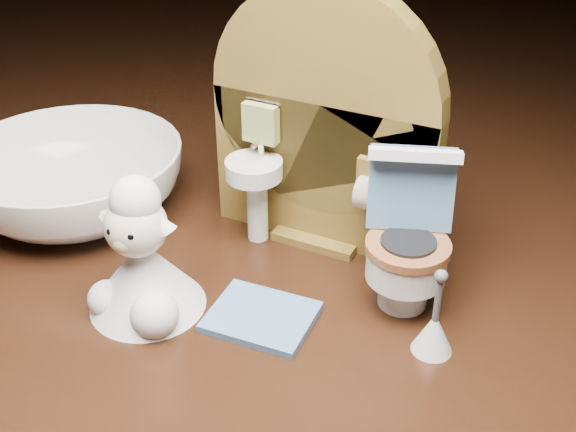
{
  "coord_description": "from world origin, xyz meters",
  "views": [
    {
      "loc": [
        0.14,
        -0.26,
        0.24
      ],
      "look_at": [
        0.01,
        0.01,
        0.05
      ],
      "focal_mm": 45.0,
      "sensor_mm": 36.0,
      "label": 1
    }
  ],
  "objects": [
    {
      "name": "backdrop_panel",
      "position": [
        -0.0,
        0.06,
        0.07
      ],
      "size": [
        0.13,
        0.05,
        0.15
      ],
      "color": "brown",
      "rests_on": "ground"
    },
    {
      "name": "toy_toilet",
      "position": [
        0.06,
        0.03,
        0.03
      ],
      "size": [
        0.05,
        0.06,
        0.08
      ],
      "rotation": [
        0.0,
        0.0,
        0.35
      ],
      "color": "white",
      "rests_on": "ground"
    },
    {
      "name": "bath_mat",
      "position": [
        0.0,
        -0.02,
        0.0
      ],
      "size": [
        0.05,
        0.05,
        0.0
      ],
      "primitive_type": "cube",
      "rotation": [
        0.0,
        0.0,
        0.07
      ],
      "color": "#5278A6",
      "rests_on": "ground"
    },
    {
      "name": "toilet_brush",
      "position": [
        0.09,
        -0.0,
        0.01
      ],
      "size": [
        0.02,
        0.02,
        0.05
      ],
      "color": "white",
      "rests_on": "ground"
    },
    {
      "name": "plush_lamb",
      "position": [
        -0.05,
        -0.04,
        0.03
      ],
      "size": [
        0.06,
        0.06,
        0.08
      ],
      "rotation": [
        0.0,
        0.0,
        0.1
      ],
      "color": "white",
      "rests_on": "ground"
    },
    {
      "name": "ceramic_bowl",
      "position": [
        -0.15,
        0.02,
        0.02
      ],
      "size": [
        0.18,
        0.18,
        0.04
      ],
      "primitive_type": "imported",
      "rotation": [
        0.0,
        0.0,
        0.42
      ],
      "color": "white",
      "rests_on": "ground"
    }
  ]
}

